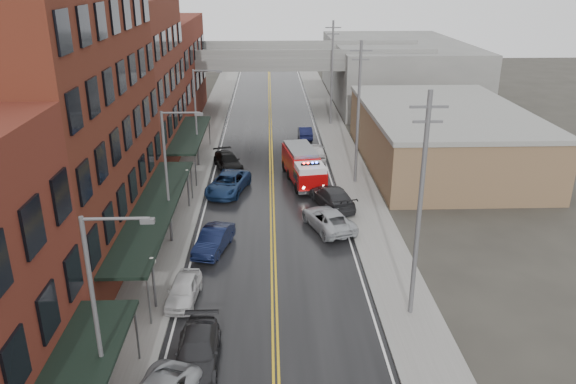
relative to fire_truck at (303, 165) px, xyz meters
name	(u,v)px	position (x,y,z in m)	size (l,w,h in m)	color
road	(272,206)	(-2.75, -5.47, -1.49)	(11.00, 160.00, 0.02)	black
sidewalk_left	(178,207)	(-10.05, -5.47, -1.42)	(3.00, 160.00, 0.15)	slate
sidewalk_right	(366,204)	(4.55, -5.47, -1.42)	(3.00, 160.00, 0.15)	slate
curb_left	(199,207)	(-8.40, -5.47, -1.42)	(0.30, 160.00, 0.15)	gray
curb_right	(345,205)	(2.90, -5.47, -1.42)	(0.30, 160.00, 0.15)	gray
brick_building_b	(48,116)	(-16.05, -12.47, 7.50)	(9.00, 20.00, 18.00)	#5A2118
brick_building_c	(122,86)	(-16.05, 5.03, 6.00)	(9.00, 15.00, 15.00)	maroon
brick_building_far	(158,71)	(-16.05, 22.53, 4.50)	(9.00, 20.00, 12.00)	maroon
tan_building	(442,138)	(13.25, 4.53, 1.00)	(14.00, 22.00, 5.00)	brown
right_far_block	(396,70)	(15.25, 34.53, 2.50)	(18.00, 30.00, 8.00)	slate
awning_1	(155,208)	(-10.24, -12.47, 1.49)	(2.60, 18.00, 3.09)	black
awning_2	(190,134)	(-10.24, 5.03, 1.49)	(2.60, 13.00, 3.09)	black
globe_lamp_1	(153,271)	(-9.15, -19.47, 0.81)	(0.44, 0.44, 3.12)	#59595B
globe_lamp_2	(188,180)	(-9.15, -5.47, 0.81)	(0.44, 0.44, 3.12)	#59595B
street_lamp_0	(101,310)	(-9.30, -27.47, 3.69)	(2.64, 0.22, 9.00)	#59595B
street_lamp_1	(170,170)	(-9.30, -11.47, 3.69)	(2.64, 0.22, 9.00)	#59595B
street_lamp_2	(198,112)	(-9.30, 4.53, 3.69)	(2.64, 0.22, 9.00)	#59595B
utility_pole_0	(420,205)	(4.45, -20.47, 4.81)	(1.80, 0.24, 12.00)	#59595B
utility_pole_1	(358,111)	(4.45, -0.47, 4.81)	(1.80, 0.24, 12.00)	#59595B
utility_pole_2	(332,71)	(4.45, 19.53, 4.81)	(1.80, 0.24, 12.00)	#59595B
overpass	(269,65)	(-2.75, 26.53, 4.49)	(40.00, 10.00, 7.50)	slate
fire_truck	(303,165)	(0.00, 0.00, 0.00)	(3.97, 7.86, 2.77)	#9E0708
parked_car_left_3	(197,351)	(-6.35, -24.17, -0.79)	(1.98, 4.88, 1.42)	#272729
parked_car_left_4	(184,290)	(-7.75, -18.67, -0.83)	(1.58, 3.93, 1.34)	silver
parked_car_left_5	(214,240)	(-6.61, -12.67, -0.76)	(1.57, 4.49, 1.48)	black
parked_car_left_6	(228,183)	(-6.35, -2.27, -0.71)	(2.62, 5.69, 1.58)	navy
parked_car_left_7	(228,161)	(-6.76, 3.73, -0.78)	(2.01, 4.94, 1.43)	black
parked_car_right_0	(328,219)	(1.17, -9.61, -0.76)	(2.44, 5.29, 1.47)	#A7AAAF
parked_car_right_1	(332,197)	(1.89, -5.67, -0.68)	(2.30, 5.65, 1.64)	#272729
parked_car_right_2	(316,151)	(1.59, 6.33, -0.72)	(1.85, 4.59, 1.57)	silver
parked_car_right_3	(305,132)	(1.03, 13.78, -0.84)	(1.40, 4.02, 1.32)	black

